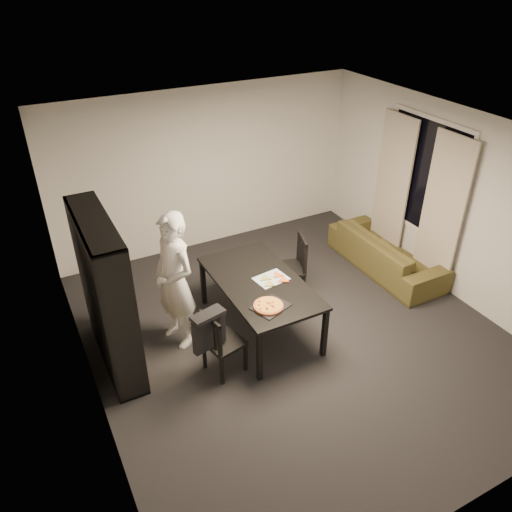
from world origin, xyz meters
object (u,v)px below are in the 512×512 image
bookshelf (107,295)px  chair_left (218,340)px  baking_tray (271,307)px  pepperoni_pizza (268,306)px  person (175,281)px  chair_right (294,263)px  sofa (386,252)px  dining_table (260,285)px

bookshelf → chair_left: bearing=-38.4°
baking_tray → pepperoni_pizza: size_ratio=1.14×
person → chair_right: bearing=78.6°
baking_tray → sofa: (2.55, 0.90, -0.45)m
pepperoni_pizza → sofa: 2.77m
chair_right → baking_tray: chair_right is taller
pepperoni_pizza → baking_tray: bearing=-5.3°
person → sofa: 3.48m
baking_tray → chair_right: bearing=46.5°
dining_table → sofa: 2.47m
dining_table → sofa: size_ratio=0.88×
baking_tray → bookshelf: bearing=154.1°
dining_table → person: bearing=165.6°
chair_right → sofa: bearing=105.2°
dining_table → baking_tray: (-0.14, -0.53, 0.07)m
sofa → bookshelf: bearing=91.1°
sofa → pepperoni_pizza: bearing=109.1°
baking_tray → sofa: baking_tray is taller
dining_table → chair_left: bearing=-147.4°
person → baking_tray: 1.19m
bookshelf → person: size_ratio=1.06×
bookshelf → sofa: (4.22, 0.08, -0.66)m
chair_right → baking_tray: size_ratio=2.35×
dining_table → baking_tray: baking_tray is taller
chair_right → pepperoni_pizza: size_ratio=2.69×
chair_left → baking_tray: (0.67, -0.02, 0.25)m
bookshelf → baking_tray: size_ratio=4.75×
bookshelf → chair_right: bearing=3.3°
bookshelf → pepperoni_pizza: bookshelf is taller
dining_table → pepperoni_pizza: (-0.17, -0.53, 0.09)m
bookshelf → chair_left: 1.36m
chair_right → sofa: size_ratio=0.47×
pepperoni_pizza → sofa: pepperoni_pizza is taller
chair_right → sofa: (1.64, -0.07, -0.24)m
person → sofa: person is taller
chair_left → pepperoni_pizza: (0.64, -0.01, 0.27)m
chair_right → baking_tray: 1.34m
bookshelf → person: bookshelf is taller
bookshelf → dining_table: bearing=-8.8°
chair_left → pepperoni_pizza: chair_left is taller
chair_left → dining_table: bearing=-70.0°
dining_table → chair_left: (-0.81, -0.52, -0.18)m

